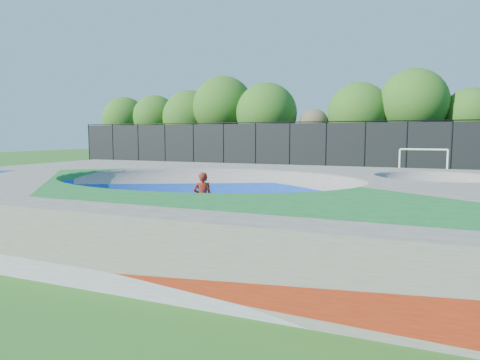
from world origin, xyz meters
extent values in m
plane|color=#215A19|center=(0.00, 0.00, 0.00)|extent=(120.00, 120.00, 0.00)
cube|color=gray|center=(0.00, 0.00, 0.75)|extent=(22.00, 14.00, 1.50)
imported|color=red|center=(0.22, -0.60, 0.86)|extent=(0.75, 0.66, 1.72)
cube|color=black|center=(0.22, -0.60, 0.03)|extent=(0.81, 0.47, 0.05)
cylinder|color=white|center=(5.65, 18.14, 0.99)|extent=(0.12, 0.12, 1.98)
cylinder|color=white|center=(8.62, 18.14, 0.99)|extent=(0.12, 0.12, 1.98)
cylinder|color=white|center=(7.13, 18.14, 1.98)|extent=(2.97, 0.12, 0.12)
cylinder|color=black|center=(-24.00, 21.00, 2.00)|extent=(0.09, 0.09, 4.00)
cylinder|color=black|center=(-21.00, 21.00, 2.00)|extent=(0.09, 0.09, 4.00)
cylinder|color=black|center=(-18.00, 21.00, 2.00)|extent=(0.09, 0.09, 4.00)
cylinder|color=black|center=(-15.00, 21.00, 2.00)|extent=(0.09, 0.09, 4.00)
cylinder|color=black|center=(-12.00, 21.00, 2.00)|extent=(0.09, 0.09, 4.00)
cylinder|color=black|center=(-9.00, 21.00, 2.00)|extent=(0.09, 0.09, 4.00)
cylinder|color=black|center=(-6.00, 21.00, 2.00)|extent=(0.09, 0.09, 4.00)
cylinder|color=black|center=(-3.00, 21.00, 2.00)|extent=(0.09, 0.09, 4.00)
cylinder|color=black|center=(0.00, 21.00, 2.00)|extent=(0.09, 0.09, 4.00)
cylinder|color=black|center=(3.00, 21.00, 2.00)|extent=(0.09, 0.09, 4.00)
cylinder|color=black|center=(6.00, 21.00, 2.00)|extent=(0.09, 0.09, 4.00)
cylinder|color=black|center=(9.00, 21.00, 2.00)|extent=(0.09, 0.09, 4.00)
cube|color=black|center=(0.00, 21.00, 2.00)|extent=(48.00, 0.03, 3.80)
cylinder|color=black|center=(0.00, 21.00, 4.00)|extent=(48.00, 0.08, 0.08)
cylinder|color=#432D21|center=(-23.50, 26.16, 1.46)|extent=(0.44, 0.44, 2.93)
sphere|color=#295917|center=(-23.50, 26.16, 4.74)|extent=(4.83, 4.83, 4.83)
cylinder|color=#432D21|center=(-19.96, 26.86, 1.48)|extent=(0.44, 0.44, 2.97)
sphere|color=#295917|center=(-19.96, 26.86, 4.82)|extent=(4.93, 4.93, 4.93)
cylinder|color=#432D21|center=(-15.34, 26.37, 1.32)|extent=(0.44, 0.44, 2.64)
sphere|color=#295917|center=(-15.34, 26.37, 4.76)|extent=(5.64, 5.64, 5.64)
cylinder|color=#432D21|center=(-11.11, 25.52, 1.75)|extent=(0.44, 0.44, 3.49)
sphere|color=#295917|center=(-11.11, 25.52, 5.73)|extent=(5.96, 5.96, 5.96)
cylinder|color=#432D21|center=(-6.38, 24.85, 1.41)|extent=(0.44, 0.44, 2.82)
sphere|color=#295917|center=(-6.38, 24.85, 4.95)|extent=(5.67, 5.67, 5.67)
cylinder|color=#432D21|center=(-1.94, 25.08, 1.44)|extent=(0.44, 0.44, 2.88)
sphere|color=brown|center=(-1.94, 25.08, 3.98)|extent=(2.60, 2.60, 2.60)
cylinder|color=#432D21|center=(1.90, 25.44, 1.42)|extent=(0.44, 0.44, 2.84)
sphere|color=#295917|center=(1.90, 25.44, 4.83)|extent=(5.32, 5.32, 5.32)
cylinder|color=#432D21|center=(6.27, 25.63, 1.74)|extent=(0.44, 0.44, 3.49)
sphere|color=#295917|center=(6.27, 25.63, 5.61)|extent=(5.65, 5.65, 5.65)
cylinder|color=#432D21|center=(10.60, 26.38, 1.51)|extent=(0.44, 0.44, 3.02)
sphere|color=#295917|center=(10.60, 26.38, 4.63)|extent=(4.28, 4.28, 4.28)
camera|label=1|loc=(6.79, -13.14, 2.94)|focal=32.00mm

